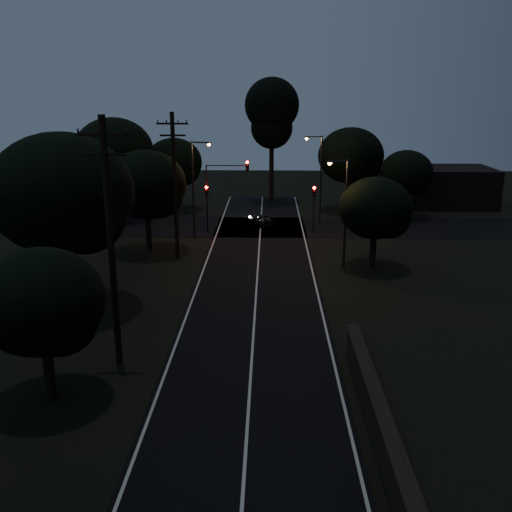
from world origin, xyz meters
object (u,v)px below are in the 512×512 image
object	(u,v)px
streetlight_a	(195,183)
car	(262,220)
signal_left	(207,200)
utility_pole_far	(175,184)
signal_mast	(226,183)
tall_pine	(272,113)
signal_right	(314,200)
utility_pole_mid	(111,241)
streetlight_c	(343,206)
streetlight_b	(319,173)

from	to	relation	value
streetlight_a	car	bearing A→B (deg)	39.52
signal_left	streetlight_a	world-z (taller)	streetlight_a
utility_pole_far	signal_mast	xyz separation A→B (m)	(3.09, 7.99, -1.15)
tall_pine	signal_mast	size ratio (longest dim) A/B	2.13
tall_pine	signal_left	bearing A→B (deg)	-110.46
utility_pole_far	streetlight_a	distance (m)	6.10
signal_right	signal_mast	distance (m)	7.66
utility_pole_mid	signal_right	bearing A→B (deg)	67.01
streetlight_c	car	distance (m)	14.24
streetlight_b	tall_pine	bearing A→B (deg)	111.38
tall_pine	signal_right	world-z (taller)	tall_pine
streetlight_c	car	world-z (taller)	streetlight_c
signal_left	streetlight_b	world-z (taller)	streetlight_b
streetlight_b	car	bearing A→B (deg)	-163.69
streetlight_a	car	xyz separation A→B (m)	(5.44, 4.48, -4.08)
car	utility_pole_mid	bearing A→B (deg)	53.62
signal_right	signal_mast	world-z (taller)	signal_mast
signal_right	signal_left	bearing A→B (deg)	180.00
utility_pole_far	car	size ratio (longest dim) A/B	3.21
car	signal_mast	bearing A→B (deg)	15.52
streetlight_a	car	world-z (taller)	streetlight_a
car	signal_left	bearing A→B (deg)	4.03
signal_left	tall_pine	bearing A→B (deg)	69.54
tall_pine	streetlight_b	bearing A→B (deg)	-68.62
streetlight_c	car	size ratio (longest dim) A/B	2.29
signal_right	car	world-z (taller)	signal_right
utility_pole_mid	signal_mast	world-z (taller)	utility_pole_mid
signal_left	streetlight_c	distance (m)	14.52
streetlight_b	signal_mast	bearing A→B (deg)	-154.01
utility_pole_mid	car	distance (m)	28.63
utility_pole_mid	utility_pole_far	world-z (taller)	utility_pole_mid
signal_mast	streetlight_c	world-z (taller)	streetlight_c
streetlight_b	car	distance (m)	6.76
streetlight_a	streetlight_c	xyz separation A→B (m)	(11.14, -8.00, -0.29)
signal_left	streetlight_b	distance (m)	10.84
signal_right	streetlight_c	world-z (taller)	streetlight_c
streetlight_a	utility_pole_mid	bearing A→B (deg)	-91.73
utility_pole_mid	streetlight_b	size ratio (longest dim) A/B	1.38
tall_pine	signal_right	xyz separation A→B (m)	(3.60, -15.01, -6.77)
signal_left	signal_right	bearing A→B (deg)	0.00
streetlight_c	streetlight_a	bearing A→B (deg)	144.31
signal_right	streetlight_c	xyz separation A→B (m)	(1.23, -9.99, 1.51)
utility_pole_mid	streetlight_b	distance (m)	31.15
signal_left	streetlight_a	distance (m)	2.77
utility_pole_far	tall_pine	bearing A→B (deg)	73.07
streetlight_a	streetlight_b	distance (m)	12.19
tall_pine	streetlight_b	world-z (taller)	tall_pine
utility_pole_far	signal_mast	size ratio (longest dim) A/B	1.68
signal_right	signal_mast	bearing A→B (deg)	179.97
streetlight_a	streetlight_b	xyz separation A→B (m)	(10.61, 6.00, 0.00)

